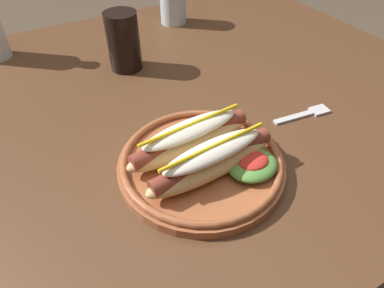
% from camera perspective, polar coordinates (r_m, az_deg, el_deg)
% --- Properties ---
extents(ground_plane, '(8.00, 8.00, 0.00)m').
position_cam_1_polar(ground_plane, '(1.29, -3.32, -21.01)').
color(ground_plane, brown).
extents(dining_table, '(1.29, 0.97, 0.74)m').
position_cam_1_polar(dining_table, '(0.77, -5.18, 1.53)').
color(dining_table, '#51331E').
rests_on(dining_table, ground_plane).
extents(hot_dog_plate, '(0.27, 0.27, 0.08)m').
position_cam_1_polar(hot_dog_plate, '(0.54, 1.91, -2.22)').
color(hot_dog_plate, '#9E5633').
rests_on(hot_dog_plate, dining_table).
extents(fork, '(0.12, 0.03, 0.00)m').
position_cam_1_polar(fork, '(0.70, 18.41, 4.76)').
color(fork, silver).
rests_on(fork, dining_table).
extents(soda_cup, '(0.07, 0.07, 0.13)m').
position_cam_1_polar(soda_cup, '(0.81, -11.30, 16.36)').
color(soda_cup, black).
rests_on(soda_cup, dining_table).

